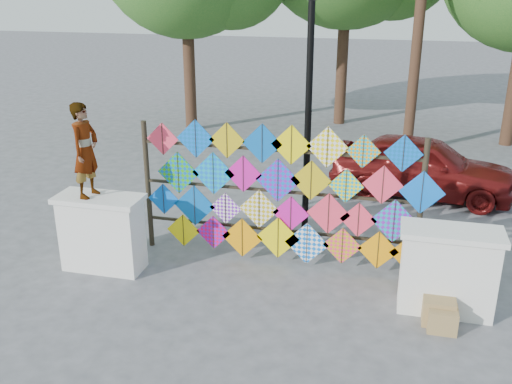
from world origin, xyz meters
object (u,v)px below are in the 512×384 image
vendor_woman (85,150)px  sedan (423,166)px  lamppost (309,92)px  kite_rack (282,196)px

vendor_woman → sedan: 7.32m
vendor_woman → sedan: bearing=-42.2°
vendor_woman → sedan: vendor_woman is taller
lamppost → kite_rack: bearing=-98.6°
sedan → vendor_woman: bearing=141.1°
kite_rack → sedan: size_ratio=1.26×
kite_rack → sedan: 4.61m
sedan → lamppost: bearing=149.3°
lamppost → sedan: bearing=50.3°
sedan → lamppost: (-2.18, -2.63, 2.02)m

